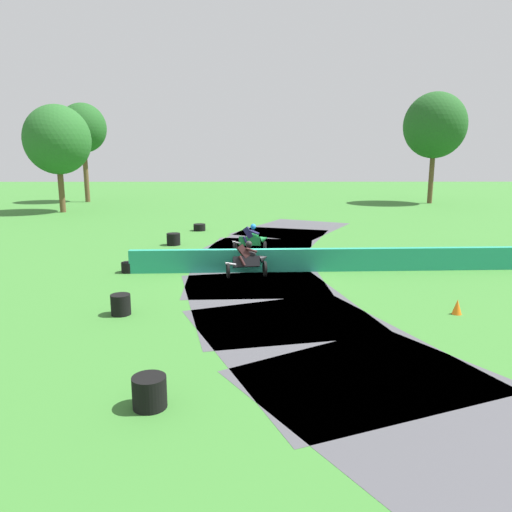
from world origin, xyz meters
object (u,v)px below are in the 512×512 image
object	(u,v)px
motorcycle_chase_black	(248,260)
tire_stack_extra_a	(149,392)
traffic_cone	(457,307)
tire_stack_mid_b	(129,267)
motorcycle_lead_green	(252,240)
tire_stack_far	(121,305)
tire_stack_near	(199,227)
tire_stack_mid_a	(174,239)

from	to	relation	value
motorcycle_chase_black	tire_stack_extra_a	xyz separation A→B (m)	(-1.71, -9.83, -0.33)
tire_stack_extra_a	traffic_cone	size ratio (longest dim) A/B	1.44
tire_stack_mid_b	motorcycle_lead_green	bearing A→B (deg)	36.74
tire_stack_far	motorcycle_lead_green	bearing A→B (deg)	66.75
tire_stack_near	tire_stack_mid_a	world-z (taller)	tire_stack_mid_a
tire_stack_near	tire_stack_extra_a	size ratio (longest dim) A/B	1.12
tire_stack_near	tire_stack_extra_a	xyz separation A→B (m)	(1.32, -20.90, 0.10)
tire_stack_mid_a	traffic_cone	size ratio (longest dim) A/B	1.55
tire_stack_mid_a	traffic_cone	world-z (taller)	tire_stack_mid_a
motorcycle_chase_black	traffic_cone	world-z (taller)	motorcycle_chase_black
traffic_cone	tire_stack_far	bearing A→B (deg)	179.91
traffic_cone	tire_stack_near	bearing A→B (deg)	120.37
motorcycle_lead_green	tire_stack_mid_b	world-z (taller)	motorcycle_lead_green
motorcycle_chase_black	tire_stack_near	size ratio (longest dim) A/B	2.34
tire_stack_near	traffic_cone	size ratio (longest dim) A/B	1.62
tire_stack_mid_b	motorcycle_chase_black	bearing A→B (deg)	-7.74
tire_stack_near	tire_stack_extra_a	distance (m)	20.95
motorcycle_chase_black	tire_stack_extra_a	bearing A→B (deg)	-99.84
tire_stack_far	tire_stack_mid_b	bearing A→B (deg)	101.52
tire_stack_mid_a	traffic_cone	bearing A→B (deg)	-47.69
motorcycle_lead_green	tire_stack_near	bearing A→B (deg)	114.66
tire_stack_mid_a	tire_stack_far	world-z (taller)	same
motorcycle_chase_black	tire_stack_far	bearing A→B (deg)	-128.83
tire_stack_mid_a	traffic_cone	xyz separation A→B (m)	(9.95, -10.94, -0.08)
tire_stack_mid_b	tire_stack_extra_a	distance (m)	10.88
motorcycle_lead_green	tire_stack_mid_a	distance (m)	4.54
motorcycle_lead_green	motorcycle_chase_black	distance (m)	4.22
tire_stack_extra_a	motorcycle_chase_black	bearing A→B (deg)	80.16
motorcycle_lead_green	tire_stack_far	bearing A→B (deg)	-113.25
tire_stack_mid_a	tire_stack_extra_a	distance (m)	16.37
traffic_cone	tire_stack_mid_b	bearing A→B (deg)	154.44
motorcycle_lead_green	tire_stack_mid_a	size ratio (longest dim) A/B	2.51
tire_stack_mid_a	motorcycle_chase_black	bearing A→B (deg)	-59.07
tire_stack_near	traffic_cone	bearing A→B (deg)	-59.63
tire_stack_near	tire_stack_far	xyz separation A→B (m)	(-0.60, -15.59, 0.10)
motorcycle_chase_black	tire_stack_extra_a	size ratio (longest dim) A/B	2.63
motorcycle_lead_green	tire_stack_far	size ratio (longest dim) A/B	2.85
tire_stack_mid_a	tire_stack_mid_b	xyz separation A→B (m)	(-0.84, -5.77, -0.10)
motorcycle_chase_black	traffic_cone	size ratio (longest dim) A/B	3.79
motorcycle_chase_black	tire_stack_far	xyz separation A→B (m)	(-3.63, -4.51, -0.33)
tire_stack_mid_a	tire_stack_far	xyz separation A→B (m)	(0.21, -10.92, 0.00)
tire_stack_mid_a	tire_stack_extra_a	xyz separation A→B (m)	(2.13, -16.24, 0.00)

